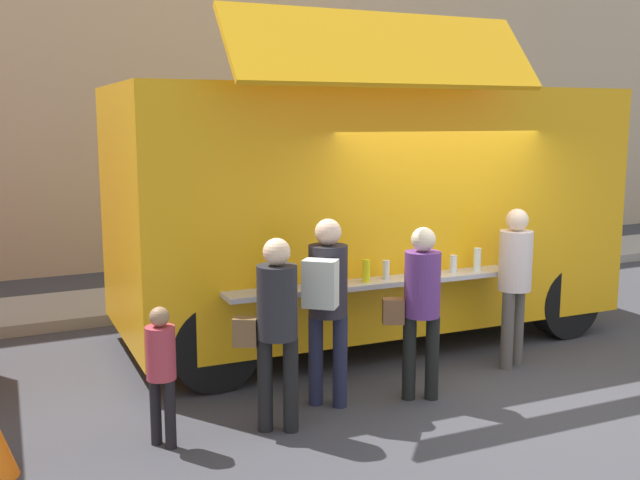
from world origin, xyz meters
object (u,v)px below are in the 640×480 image
customer_rear_waiting (275,318)px  food_truck_main (366,204)px  customer_extra_browsing (515,273)px  child_near_queue (161,364)px  customer_front_ordering (420,299)px  trash_bin (475,244)px  customer_mid_with_backpack (327,294)px

customer_rear_waiting → food_truck_main: bearing=-13.9°
customer_rear_waiting → customer_extra_browsing: 2.95m
food_truck_main → child_near_queue: size_ratio=5.07×
child_near_queue → customer_extra_browsing: bearing=-29.5°
customer_front_ordering → trash_bin: bearing=-17.3°
trash_bin → child_near_queue: child_near_queue is taller
food_truck_main → child_near_queue: 3.74m
customer_front_ordering → customer_extra_browsing: bearing=-50.6°
customer_front_ordering → customer_mid_with_backpack: (-0.87, 0.22, 0.09)m
food_truck_main → trash_bin: food_truck_main is taller
customer_rear_waiting → child_near_queue: 0.99m
customer_mid_with_backpack → customer_rear_waiting: customer_mid_with_backpack is taller
customer_mid_with_backpack → customer_extra_browsing: size_ratio=1.03×
food_truck_main → child_near_queue: (-3.04, -1.98, -0.93)m
customer_mid_with_backpack → customer_rear_waiting: size_ratio=1.05×
customer_mid_with_backpack → child_near_queue: 1.62m
customer_mid_with_backpack → child_near_queue: (-1.56, -0.14, -0.38)m
customer_front_ordering → customer_rear_waiting: customer_rear_waiting is taller
trash_bin → customer_extra_browsing: 4.88m
child_near_queue → customer_rear_waiting: bearing=-41.6°
customer_rear_waiting → customer_mid_with_backpack: bearing=-35.3°
food_truck_main → customer_rear_waiting: size_ratio=3.54×
customer_extra_browsing → child_near_queue: customer_extra_browsing is taller
trash_bin → customer_front_ordering: size_ratio=0.62×
trash_bin → child_near_queue: (-6.57, -4.30, 0.18)m
customer_rear_waiting → child_near_queue: bearing=112.7°
trash_bin → customer_front_ordering: bearing=-133.4°
customer_mid_with_backpack → food_truck_main: bearing=2.9°
customer_front_ordering → customer_mid_with_backpack: 0.90m
food_truck_main → customer_front_ordering: 2.23m
customer_front_ordering → customer_mid_with_backpack: customer_mid_with_backpack is taller
food_truck_main → customer_mid_with_backpack: 2.42m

